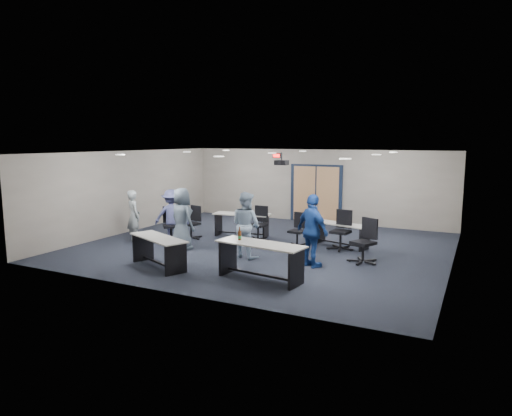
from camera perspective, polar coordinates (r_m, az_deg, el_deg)
The scene contains 25 objects.
floor at distance 13.24m, azimuth 1.07°, elevation -4.81°, with size 10.00×10.00×0.00m, color #1B202C.
back_wall at distance 17.15m, azimuth 7.56°, elevation 2.75°, with size 10.00×0.04×2.70m, color gray.
front_wall at distance 9.19m, azimuth -11.04°, elevation -2.32°, with size 10.00×0.04×2.70m, color gray.
left_wall at distance 15.79m, azimuth -15.55°, elevation 2.02°, with size 0.04×9.00×2.70m, color gray.
right_wall at distance 11.78m, azimuth 23.64°, elevation -0.51°, with size 0.04×9.00×2.70m, color gray.
ceiling at distance 12.89m, azimuth 1.11°, elevation 6.95°, with size 10.00×9.00×0.04m, color silver.
double_door at distance 17.14m, azimuth 7.50°, elevation 1.74°, with size 2.00×0.07×2.20m.
exit_sign at distance 17.60m, azimuth 2.61°, elevation 6.55°, with size 0.32×0.07×0.18m.
ceiling_projector at distance 13.23m, azimuth 3.21°, elevation 5.70°, with size 0.35×0.32×0.37m.
ceiling_can_lights at distance 13.12m, azimuth 1.58°, elevation 6.85°, with size 6.24×5.74×0.02m, color silver, non-canonical shape.
table_front_left at distance 11.26m, azimuth -12.10°, elevation -4.75°, with size 1.91×1.27×0.74m.
table_front_right at distance 10.03m, azimuth 0.52°, elevation -5.82°, with size 2.09×0.94×1.12m.
table_back_left at distance 14.52m, azimuth -1.77°, elevation -1.60°, with size 1.87×0.88×0.85m.
table_back_right at distance 13.36m, azimuth 10.64°, elevation -2.83°, with size 1.73×0.97×0.67m.
chair_back_a at distance 14.29m, azimuth -8.13°, elevation -1.81°, with size 0.64×0.64×1.02m, color black, non-canonical shape.
chair_back_b at distance 13.89m, azimuth 0.27°, elevation -1.97°, with size 0.66×0.66×1.05m, color black, non-canonical shape.
chair_back_c at distance 13.15m, azimuth 5.18°, elevation -2.76°, with size 0.62×0.62×0.98m, color black, non-canonical shape.
chair_back_d at distance 12.96m, azimuth 10.54°, elevation -2.75°, with size 0.69×0.69×1.10m, color black, non-canonical shape.
chair_loose_left at distance 13.99m, azimuth -10.58°, elevation -2.03°, with size 0.66×0.66×1.05m, color black, non-canonical shape.
chair_loose_right at distance 11.69m, azimuth 13.27°, elevation -4.03°, with size 0.70×0.70×1.12m, color black, non-canonical shape.
person_gray at distance 14.09m, azimuth -15.04°, elevation -1.02°, with size 0.57×0.38×1.58m, color gray.
person_plaid at distance 12.94m, azimuth -9.25°, elevation -1.33°, with size 0.85×0.55×1.73m, color #4C5A69.
person_lightblue at distance 11.87m, azimuth -1.26°, elevation -2.11°, with size 0.84×0.65×1.72m, color #99B2CB.
person_navy at distance 11.05m, azimuth 7.07°, elevation -2.85°, with size 1.04×0.43×1.78m, color navy.
person_back at distance 14.02m, azimuth -10.51°, elevation -0.92°, with size 1.02×0.58×1.58m, color #484D82.
Camera 1 is at (5.52, -11.64, 3.05)m, focal length 32.00 mm.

